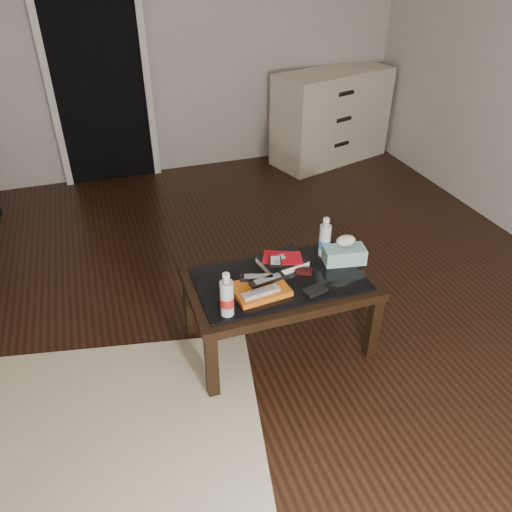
{
  "coord_description": "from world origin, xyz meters",
  "views": [
    {
      "loc": [
        -0.54,
        -2.28,
        2.04
      ],
      "look_at": [
        0.19,
        -0.12,
        0.55
      ],
      "focal_mm": 35.0,
      "sensor_mm": 36.0,
      "label": 1
    }
  ],
  "objects_px": {
    "textbook": "(282,261)",
    "water_bottle_left": "(227,294)",
    "water_bottle_right": "(325,237)",
    "tissue_box": "(344,255)",
    "dresser": "(331,117)",
    "coffee_table": "(280,288)"
  },
  "relations": [
    {
      "from": "textbook",
      "to": "water_bottle_left",
      "type": "xyz_separation_m",
      "value": [
        -0.41,
        -0.31,
        0.1
      ]
    },
    {
      "from": "water_bottle_right",
      "to": "tissue_box",
      "type": "height_order",
      "value": "water_bottle_right"
    },
    {
      "from": "dresser",
      "to": "water_bottle_left",
      "type": "bearing_deg",
      "value": -141.63
    },
    {
      "from": "textbook",
      "to": "water_bottle_right",
      "type": "distance_m",
      "value": 0.28
    },
    {
      "from": "water_bottle_left",
      "to": "water_bottle_right",
      "type": "relative_size",
      "value": 1.0
    },
    {
      "from": "dresser",
      "to": "water_bottle_right",
      "type": "bearing_deg",
      "value": -133.68
    },
    {
      "from": "textbook",
      "to": "water_bottle_right",
      "type": "bearing_deg",
      "value": -4.98
    },
    {
      "from": "textbook",
      "to": "water_bottle_right",
      "type": "relative_size",
      "value": 1.05
    },
    {
      "from": "textbook",
      "to": "water_bottle_left",
      "type": "relative_size",
      "value": 1.05
    },
    {
      "from": "water_bottle_left",
      "to": "dresser",
      "type": "bearing_deg",
      "value": 55.05
    },
    {
      "from": "water_bottle_right",
      "to": "tissue_box",
      "type": "relative_size",
      "value": 1.03
    },
    {
      "from": "coffee_table",
      "to": "water_bottle_left",
      "type": "xyz_separation_m",
      "value": [
        -0.35,
        -0.19,
        0.18
      ]
    },
    {
      "from": "water_bottle_left",
      "to": "tissue_box",
      "type": "bearing_deg",
      "value": 16.97
    },
    {
      "from": "coffee_table",
      "to": "dresser",
      "type": "height_order",
      "value": "dresser"
    },
    {
      "from": "water_bottle_left",
      "to": "textbook",
      "type": "bearing_deg",
      "value": 37.3
    },
    {
      "from": "coffee_table",
      "to": "dresser",
      "type": "relative_size",
      "value": 0.77
    },
    {
      "from": "coffee_table",
      "to": "water_bottle_right",
      "type": "xyz_separation_m",
      "value": [
        0.33,
        0.14,
        0.18
      ]
    },
    {
      "from": "tissue_box",
      "to": "water_bottle_right",
      "type": "bearing_deg",
      "value": 135.95
    },
    {
      "from": "textbook",
      "to": "coffee_table",
      "type": "bearing_deg",
      "value": -126.65
    },
    {
      "from": "textbook",
      "to": "water_bottle_right",
      "type": "height_order",
      "value": "water_bottle_right"
    },
    {
      "from": "dresser",
      "to": "tissue_box",
      "type": "distance_m",
      "value": 2.68
    },
    {
      "from": "water_bottle_right",
      "to": "water_bottle_left",
      "type": "bearing_deg",
      "value": -153.67
    }
  ]
}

